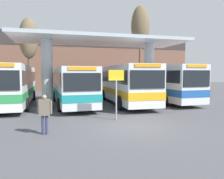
# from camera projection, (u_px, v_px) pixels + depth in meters

# --- Properties ---
(ground_plane) EXTENTS (100.00, 100.00, 0.00)m
(ground_plane) POSITION_uv_depth(u_px,v_px,m) (133.00, 127.00, 10.90)
(ground_plane) COLOR #4C4C51
(townhouse_backdrop) EXTENTS (40.00, 0.58, 9.20)m
(townhouse_backdrop) POSITION_uv_depth(u_px,v_px,m) (76.00, 57.00, 35.26)
(townhouse_backdrop) COLOR brown
(townhouse_backdrop) RESTS_ON ground_plane
(station_canopy) EXTENTS (13.36, 5.28, 5.43)m
(station_canopy) POSITION_uv_depth(u_px,v_px,m) (101.00, 51.00, 17.41)
(station_canopy) COLOR silver
(station_canopy) RESTS_ON ground_plane
(transit_bus_left_bay) EXTENTS (2.77, 11.83, 3.30)m
(transit_bus_left_bay) POSITION_uv_depth(u_px,v_px,m) (15.00, 83.00, 18.35)
(transit_bus_left_bay) COLOR white
(transit_bus_left_bay) RESTS_ON ground_plane
(transit_bus_center_bay) EXTENTS (3.12, 11.10, 3.12)m
(transit_bus_center_bay) POSITION_uv_depth(u_px,v_px,m) (71.00, 84.00, 18.70)
(transit_bus_center_bay) COLOR silver
(transit_bus_center_bay) RESTS_ON ground_plane
(transit_bus_right_bay) EXTENTS (3.15, 10.82, 3.33)m
(transit_bus_right_bay) POSITION_uv_depth(u_px,v_px,m) (124.00, 83.00, 19.28)
(transit_bus_right_bay) COLOR silver
(transit_bus_right_bay) RESTS_ON ground_plane
(transit_bus_far_right_bay) EXTENTS (3.14, 11.95, 3.36)m
(transit_bus_far_right_bay) POSITION_uv_depth(u_px,v_px,m) (156.00, 82.00, 21.61)
(transit_bus_far_right_bay) COLOR silver
(transit_bus_far_right_bay) RESTS_ON ground_plane
(info_sign_platform) EXTENTS (0.90, 0.09, 2.87)m
(info_sign_platform) POSITION_uv_depth(u_px,v_px,m) (116.00, 84.00, 12.40)
(info_sign_platform) COLOR gray
(info_sign_platform) RESTS_ON ground_plane
(pedestrian_waiting) EXTENTS (0.64, 0.30, 1.74)m
(pedestrian_waiting) POSITION_uv_depth(u_px,v_px,m) (45.00, 110.00, 9.46)
(pedestrian_waiting) COLOR #333856
(pedestrian_waiting) RESTS_ON ground_plane
(poplar_tree_behind_left) EXTENTS (2.41, 2.41, 11.56)m
(poplar_tree_behind_left) POSITION_uv_depth(u_px,v_px,m) (140.00, 27.00, 28.60)
(poplar_tree_behind_left) COLOR brown
(poplar_tree_behind_left) RESTS_ON ground_plane
(poplar_tree_behind_right) EXTENTS (2.10, 2.10, 9.03)m
(poplar_tree_behind_right) POSITION_uv_depth(u_px,v_px,m) (29.00, 39.00, 24.93)
(poplar_tree_behind_right) COLOR brown
(poplar_tree_behind_right) RESTS_ON ground_plane
(parked_car_street) EXTENTS (4.55, 2.25, 2.16)m
(parked_car_street) POSITION_uv_depth(u_px,v_px,m) (76.00, 85.00, 32.39)
(parked_car_street) COLOR #B2B7BC
(parked_car_street) RESTS_ON ground_plane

